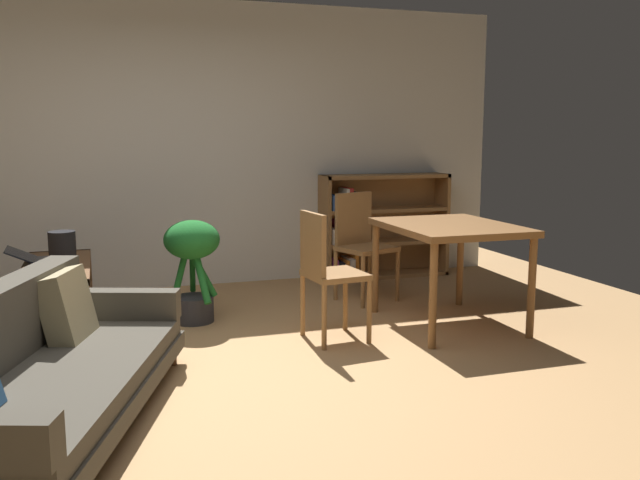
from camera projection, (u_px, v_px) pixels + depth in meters
ground_plane at (213, 380)px, 4.11m from camera, size 8.16×8.16×0.00m
back_wall_panel at (163, 146)px, 6.43m from camera, size 6.80×0.10×2.70m
fabric_couch at (38, 368)px, 3.39m from camera, size 1.46×2.24×0.70m
media_console at (58, 298)px, 5.09m from camera, size 0.47×1.28×0.51m
open_laptop at (41, 258)px, 5.15m from camera, size 0.45×0.35×0.12m
desk_speaker at (63, 251)px, 4.80m from camera, size 0.18×0.18×0.28m
potted_floor_plant at (192, 258)px, 5.30m from camera, size 0.43×0.51×0.81m
dining_table at (449, 235)px, 5.21m from camera, size 0.89×1.12×0.79m
dining_chair_near at (326, 268)px, 4.81m from camera, size 0.43×0.45×0.93m
dining_chair_far at (361, 240)px, 6.04m from camera, size 0.55×0.53×0.95m
bookshelf at (375, 227)px, 7.03m from camera, size 1.33×0.33×1.05m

